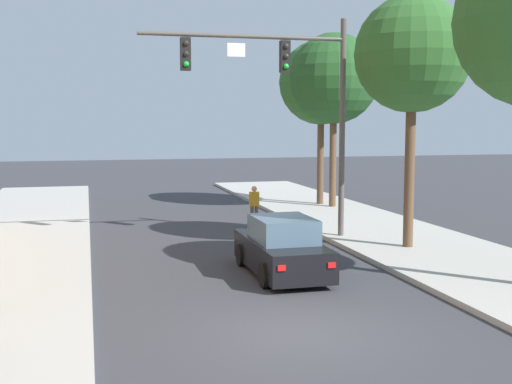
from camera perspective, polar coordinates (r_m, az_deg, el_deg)
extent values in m
plane|color=#38383D|center=(13.29, 3.98, -12.12)|extent=(120.00, 120.00, 0.00)
cylinder|color=#514C47|center=(23.04, 7.51, 5.47)|extent=(0.20, 0.20, 7.50)
cylinder|color=#514C47|center=(22.15, -1.02, 13.40)|extent=(6.99, 0.14, 0.14)
cube|color=black|center=(22.44, 2.53, 11.70)|extent=(0.32, 0.28, 1.05)
sphere|color=#2D2823|center=(22.33, 2.65, 12.57)|extent=(0.18, 0.18, 0.18)
sphere|color=#2D2823|center=(22.30, 2.64, 11.73)|extent=(0.18, 0.18, 0.18)
sphere|color=green|center=(22.27, 2.64, 10.89)|extent=(0.18, 0.18, 0.18)
cube|color=black|center=(21.70, -6.16, 11.86)|extent=(0.32, 0.28, 1.05)
sphere|color=#2D2823|center=(21.59, -6.11, 12.77)|extent=(0.18, 0.18, 0.18)
sphere|color=#2D2823|center=(21.56, -6.10, 11.90)|extent=(0.18, 0.18, 0.18)
sphere|color=green|center=(21.53, -6.09, 11.02)|extent=(0.18, 0.18, 0.18)
cube|color=white|center=(22.01, -1.73, 12.27)|extent=(0.60, 0.03, 0.44)
cube|color=black|center=(17.91, 2.23, -5.44)|extent=(1.71, 4.20, 0.80)
cube|color=slate|center=(17.64, 2.38, -3.24)|extent=(1.50, 2.00, 0.64)
cylinder|color=black|center=(18.99, -1.26, -5.51)|extent=(0.22, 0.64, 0.64)
cylinder|color=black|center=(19.42, 3.40, -5.26)|extent=(0.22, 0.64, 0.64)
cylinder|color=black|center=(16.53, 0.85, -7.28)|extent=(0.22, 0.64, 0.64)
cylinder|color=black|center=(17.02, 6.13, -6.92)|extent=(0.22, 0.64, 0.64)
cube|color=red|center=(15.73, 2.25, -6.64)|extent=(0.20, 0.04, 0.14)
cube|color=red|center=(16.13, 6.61, -6.35)|extent=(0.20, 0.04, 0.14)
cylinder|color=brown|center=(25.74, -0.35, -2.17)|extent=(0.14, 0.14, 0.85)
cylinder|color=brown|center=(25.78, 0.04, -2.16)|extent=(0.14, 0.14, 0.85)
cube|color=orange|center=(25.67, -0.16, -0.61)|extent=(0.36, 0.22, 0.56)
sphere|color=tan|center=(25.62, -0.16, 0.28)|extent=(0.22, 0.22, 0.22)
cylinder|color=brown|center=(21.41, 13.22, 1.60)|extent=(0.32, 0.32, 4.73)
sphere|color=#2D6028|center=(21.44, 13.47, 11.61)|extent=(3.66, 3.66, 3.66)
cylinder|color=brown|center=(31.02, 6.71, 2.80)|extent=(0.32, 0.32, 4.42)
sphere|color=#235123|center=(31.03, 6.80, 9.80)|extent=(4.20, 4.20, 4.20)
cylinder|color=brown|center=(31.97, 5.63, 2.86)|extent=(0.32, 0.32, 4.35)
sphere|color=#2D6028|center=(31.97, 5.70, 9.48)|extent=(4.05, 4.05, 4.05)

